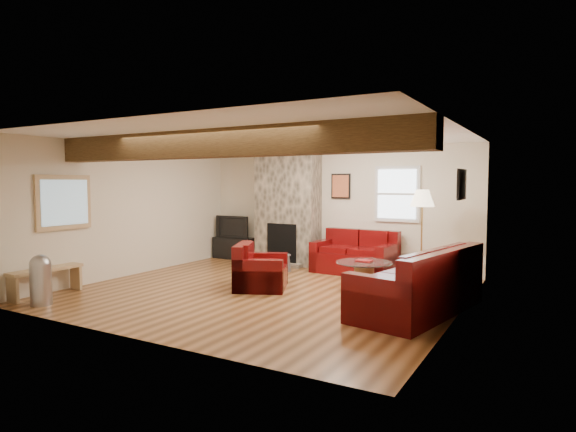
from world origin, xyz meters
name	(u,v)px	position (x,y,z in m)	size (l,w,h in m)	color
room	(265,215)	(0.00, 0.00, 1.25)	(8.00, 8.00, 8.00)	brown
oak_beam	(216,144)	(0.00, -1.25, 2.31)	(6.00, 0.36, 0.38)	#2F1F0E
chimney_breast	(287,208)	(-1.00, 2.49, 1.22)	(1.40, 0.67, 2.50)	#3B362D
back_window	(397,194)	(1.35, 2.71, 1.55)	(0.90, 0.08, 1.10)	silver
hatch_window	(64,202)	(-2.96, -1.50, 1.45)	(0.08, 1.00, 0.90)	tan
ceiling_dome	(339,143)	(0.90, 0.90, 2.44)	(0.40, 0.40, 0.18)	white
artwork_back	(341,186)	(0.15, 2.71, 1.70)	(0.42, 0.06, 0.52)	black
artwork_right	(461,184)	(2.96, 0.30, 1.75)	(0.06, 0.55, 0.42)	black
sofa_three	(418,280)	(2.48, -0.02, 0.44)	(2.30, 0.96, 0.89)	#430904
loveseat	(355,252)	(0.66, 2.23, 0.42)	(1.56, 0.90, 0.83)	#430904
armchair_red	(261,266)	(-0.18, 0.16, 0.38)	(0.93, 0.81, 0.75)	#430904
coffee_table	(364,275)	(1.33, 0.98, 0.23)	(0.93, 0.93, 0.49)	#442816
tv_cabinet	(234,248)	(-2.45, 2.53, 0.25)	(0.99, 0.40, 0.49)	black
television	(234,227)	(-2.45, 2.53, 0.75)	(0.89, 0.12, 0.51)	black
floor_lamp	(422,203)	(2.03, 1.96, 1.41)	(0.42, 0.42, 1.65)	tan
pine_bench	(46,282)	(-2.83, -1.95, 0.22)	(0.27, 1.16, 0.44)	tan
pedal_bin	(41,280)	(-2.37, -2.34, 0.37)	(0.30, 0.30, 0.74)	#99999D
coal_bucket	(282,263)	(-0.67, 1.69, 0.17)	(0.37, 0.37, 0.35)	gray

